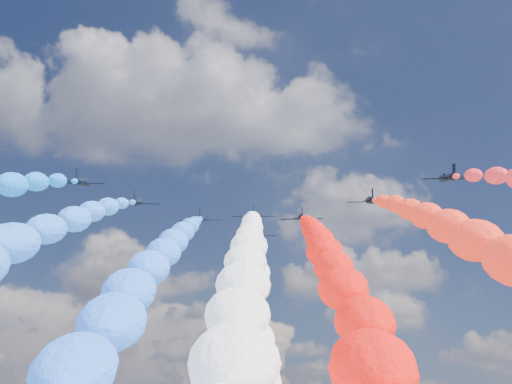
# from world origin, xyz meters

# --- Properties ---
(jet_0) EXTENTS (9.20, 12.23, 6.38)m
(jet_0) POSITION_xyz_m (-31.17, -6.56, 101.33)
(jet_0) COLOR black
(jet_1) EXTENTS (9.47, 12.43, 6.38)m
(jet_1) POSITION_xyz_m (-23.13, 4.15, 101.33)
(jet_1) COLOR black
(jet_2) EXTENTS (8.76, 11.91, 6.38)m
(jet_2) POSITION_xyz_m (-11.41, 14.25, 101.33)
(jet_2) COLOR black
(trail_2) EXTENTS (6.73, 123.37, 64.74)m
(trail_2) POSITION_xyz_m (-11.41, -48.74, 70.65)
(trail_2) COLOR blue
(jet_3) EXTENTS (8.89, 12.01, 6.38)m
(jet_3) POSITION_xyz_m (-0.50, 11.92, 101.33)
(jet_3) COLOR black
(trail_3) EXTENTS (6.73, 123.37, 64.74)m
(trail_3) POSITION_xyz_m (-0.50, -51.07, 70.65)
(trail_3) COLOR white
(jet_4) EXTENTS (9.39, 12.37, 6.38)m
(jet_4) POSITION_xyz_m (-0.32, 25.12, 101.33)
(jet_4) COLOR black
(trail_4) EXTENTS (6.73, 123.37, 64.74)m
(trail_4) POSITION_xyz_m (-0.32, -37.87, 70.65)
(trail_4) COLOR white
(jet_5) EXTENTS (9.08, 12.15, 6.38)m
(jet_5) POSITION_xyz_m (9.38, 13.85, 101.33)
(jet_5) COLOR black
(trail_5) EXTENTS (6.73, 123.37, 64.74)m
(trail_5) POSITION_xyz_m (9.38, -49.14, 70.65)
(trail_5) COLOR red
(jet_6) EXTENTS (9.48, 12.43, 6.38)m
(jet_6) POSITION_xyz_m (22.16, 3.59, 101.33)
(jet_6) COLOR black
(trail_6) EXTENTS (6.73, 123.37, 64.74)m
(trail_6) POSITION_xyz_m (22.16, -59.40, 70.65)
(trail_6) COLOR red
(jet_7) EXTENTS (8.83, 11.96, 6.38)m
(jet_7) POSITION_xyz_m (34.11, -8.04, 101.33)
(jet_7) COLOR black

